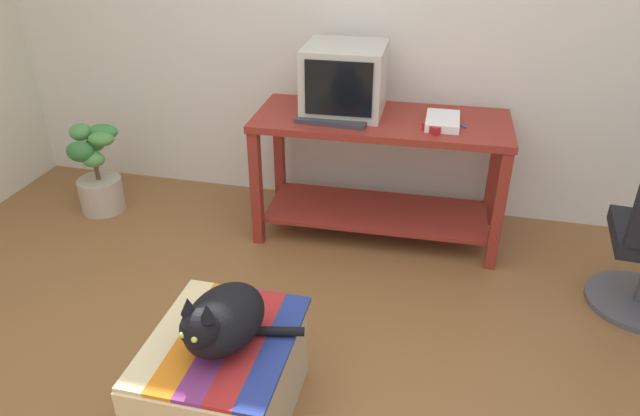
# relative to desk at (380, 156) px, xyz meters

# --- Properties ---
(back_wall) EXTENTS (8.00, 0.10, 2.60)m
(back_wall) POSITION_rel_desk_xyz_m (-0.22, 0.45, 0.78)
(back_wall) COLOR silver
(back_wall) RESTS_ON ground_plane
(desk) EXTENTS (1.47, 0.64, 0.76)m
(desk) POSITION_rel_desk_xyz_m (0.00, 0.00, 0.00)
(desk) COLOR maroon
(desk) RESTS_ON ground_plane
(tv_monitor) EXTENTS (0.46, 0.46, 0.38)m
(tv_monitor) POSITION_rel_desk_xyz_m (-0.23, 0.06, 0.43)
(tv_monitor) COLOR #BCB7A8
(tv_monitor) RESTS_ON desk
(keyboard) EXTENTS (0.41, 0.18, 0.02)m
(keyboard) POSITION_rel_desk_xyz_m (-0.26, -0.14, 0.25)
(keyboard) COLOR #333338
(keyboard) RESTS_ON desk
(book) EXTENTS (0.19, 0.29, 0.04)m
(book) POSITION_rel_desk_xyz_m (0.34, -0.03, 0.26)
(book) COLOR white
(book) RESTS_ON desk
(ottoman_with_blanket) EXTENTS (0.55, 0.66, 0.40)m
(ottoman_with_blanket) POSITION_rel_desk_xyz_m (-0.38, -1.58, -0.32)
(ottoman_with_blanket) COLOR tan
(ottoman_with_blanket) RESTS_ON ground_plane
(cat) EXTENTS (0.45, 0.42, 0.29)m
(cat) POSITION_rel_desk_xyz_m (-0.35, -1.61, 0.00)
(cat) COLOR black
(cat) RESTS_ON ottoman_with_blanket
(potted_plant) EXTENTS (0.34, 0.33, 0.58)m
(potted_plant) POSITION_rel_desk_xyz_m (-1.83, -0.14, -0.24)
(potted_plant) COLOR #B7A893
(potted_plant) RESTS_ON ground_plane
(stapler) EXTENTS (0.10, 0.10, 0.04)m
(stapler) POSITION_rel_desk_xyz_m (0.29, -0.16, 0.26)
(stapler) COLOR #A31E1E
(stapler) RESTS_ON desk
(pen) EXTENTS (0.10, 0.11, 0.01)m
(pen) POSITION_rel_desk_xyz_m (0.43, -0.01, 0.25)
(pen) COLOR #2351B2
(pen) RESTS_ON desk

